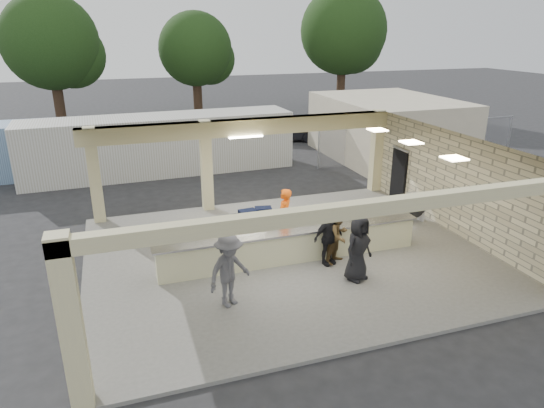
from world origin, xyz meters
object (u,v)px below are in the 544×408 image
object	(u,v)px
container_white	(161,145)
passenger_b	(328,237)
car_white_b	(384,126)
baggage_handler	(284,218)
car_white_a	(368,135)
luggage_cart	(252,227)
car_dark	(290,130)
passenger_a	(338,236)
drum_fan	(413,206)
baggage_counter	(292,246)
passenger_d	(358,248)
passenger_c	(229,271)

from	to	relation	value
container_white	passenger_b	bearing A→B (deg)	-75.57
passenger_b	car_white_b	world-z (taller)	passenger_b
baggage_handler	car_white_a	bearing A→B (deg)	-175.06
luggage_cart	container_white	bearing A→B (deg)	101.82
car_dark	passenger_a	bearing A→B (deg)	-175.73
passenger_a	drum_fan	bearing A→B (deg)	-3.72
passenger_b	car_dark	world-z (taller)	passenger_b
baggage_counter	baggage_handler	world-z (taller)	baggage_handler
container_white	passenger_a	bearing A→B (deg)	-74.09
baggage_handler	container_white	bearing A→B (deg)	-121.14
baggage_counter	container_white	world-z (taller)	container_white
car_white_b	drum_fan	bearing A→B (deg)	146.77
luggage_cart	car_white_a	distance (m)	15.68
baggage_handler	car_dark	distance (m)	15.98
drum_fan	baggage_handler	world-z (taller)	baggage_handler
baggage_counter	passenger_d	distance (m)	2.13
luggage_cart	passenger_a	size ratio (longest dim) A/B	1.33
drum_fan	passenger_d	distance (m)	5.16
baggage_handler	passenger_d	distance (m)	2.98
baggage_counter	passenger_a	distance (m)	1.40
baggage_handler	container_white	distance (m)	10.55
passenger_d	car_white_b	xyz separation A→B (m)	(10.62, 16.47, -0.30)
baggage_handler	passenger_d	bearing A→B (deg)	67.09
drum_fan	passenger_c	world-z (taller)	passenger_c
luggage_cart	passenger_d	distance (m)	3.63
passenger_b	passenger_d	bearing A→B (deg)	-84.74
passenger_c	baggage_counter	bearing A→B (deg)	9.87
passenger_c	luggage_cart	bearing A→B (deg)	36.51
drum_fan	passenger_b	size ratio (longest dim) A/B	0.63
baggage_counter	drum_fan	size ratio (longest dim) A/B	7.60
baggage_counter	car_white_b	xyz separation A→B (m)	(11.93, 14.85, 0.16)
car_white_b	luggage_cart	bearing A→B (deg)	130.15
passenger_c	container_white	bearing A→B (deg)	63.22
passenger_a	car_white_a	world-z (taller)	passenger_a
baggage_counter	luggage_cart	bearing A→B (deg)	124.33
luggage_cart	baggage_handler	xyz separation A→B (m)	(1.01, -0.15, 0.26)
passenger_b	passenger_c	bearing A→B (deg)	-172.44
passenger_d	passenger_a	bearing A→B (deg)	69.49
baggage_counter	passenger_d	size ratio (longest dim) A/B	4.35
luggage_cart	passenger_a	world-z (taller)	passenger_a
luggage_cart	car_dark	size ratio (longest dim) A/B	0.59
drum_fan	car_white_a	distance (m)	12.05
passenger_b	car_white_a	distance (m)	16.00
passenger_b	car_white_b	xyz separation A→B (m)	(11.00, 15.37, -0.21)
drum_fan	baggage_handler	xyz separation A→B (m)	(-5.15, -0.53, 0.38)
passenger_a	car_dark	xyz separation A→B (m)	(4.63, 16.52, -0.31)
drum_fan	car_white_b	bearing A→B (deg)	66.85
passenger_b	baggage_handler	bearing A→B (deg)	101.72
passenger_d	car_white_a	bearing A→B (deg)	36.70
car_white_b	container_white	distance (m)	14.94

